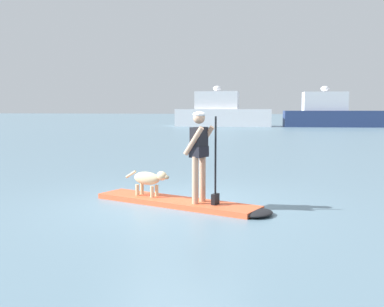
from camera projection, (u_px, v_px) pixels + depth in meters
name	position (u px, v px, depth m)	size (l,w,h in m)	color
ground_plane	(176.00, 204.00, 8.59)	(400.00, 400.00, 0.00)	slate
paddleboard	(185.00, 203.00, 8.47)	(3.72, 1.54, 0.10)	#E55933
person_paddler	(200.00, 150.00, 8.20)	(0.66, 0.55, 1.70)	tan
dog	(149.00, 179.00, 8.89)	(1.07, 0.37, 0.52)	#CCB78C
moored_boat_center	(222.00, 113.00, 50.34)	(11.08, 5.20, 4.57)	white
moored_boat_outer	(329.00, 114.00, 48.67)	(10.74, 5.45, 4.45)	navy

